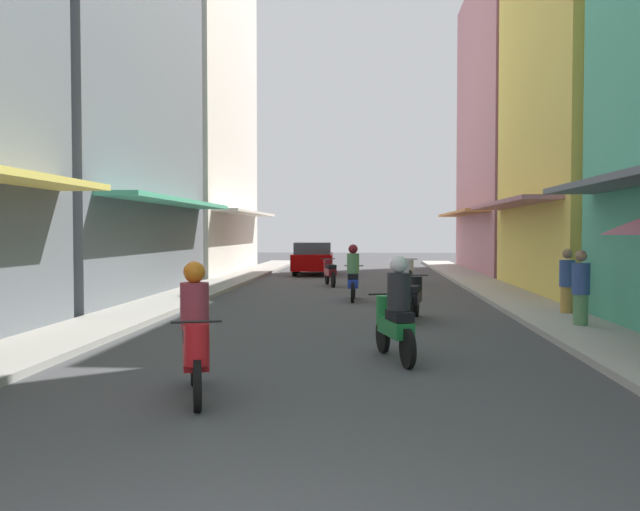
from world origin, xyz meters
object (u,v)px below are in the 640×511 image
(parked_car, at_px, (313,258))
(pedestrian_crossing, at_px, (567,284))
(motorbike_green, at_px, (395,314))
(motorbike_black, at_px, (414,297))
(motorbike_blue, at_px, (353,275))
(motorbike_silver, at_px, (408,271))
(motorbike_maroon, at_px, (330,272))
(pedestrian_far, at_px, (581,291))
(motorbike_red, at_px, (195,337))

(parked_car, height_order, pedestrian_crossing, pedestrian_crossing)
(motorbike_green, height_order, pedestrian_crossing, motorbike_green)
(motorbike_black, distance_m, motorbike_blue, 4.23)
(parked_car, bearing_deg, motorbike_silver, -53.93)
(pedestrian_crossing, bearing_deg, motorbike_maroon, 124.60)
(motorbike_green, bearing_deg, parked_car, 98.41)
(motorbike_blue, xyz_separation_m, pedestrian_far, (4.55, -5.43, 0.08))
(pedestrian_crossing, bearing_deg, pedestrian_far, -98.82)
(motorbike_maroon, xyz_separation_m, motorbike_blue, (0.96, -4.99, 0.20))
(motorbike_blue, relative_size, pedestrian_far, 1.15)
(motorbike_silver, height_order, pedestrian_far, pedestrian_far)
(pedestrian_far, bearing_deg, parked_car, 111.74)
(motorbike_red, bearing_deg, motorbike_maroon, 87.87)
(pedestrian_crossing, bearing_deg, motorbike_silver, 108.04)
(motorbike_silver, height_order, motorbike_maroon, same)
(motorbike_maroon, height_order, pedestrian_far, pedestrian_far)
(motorbike_red, distance_m, parked_car, 22.31)
(motorbike_maroon, bearing_deg, motorbike_blue, -79.12)
(motorbike_silver, xyz_separation_m, pedestrian_far, (2.70, -11.25, 0.28))
(motorbike_maroon, distance_m, pedestrian_far, 11.79)
(motorbike_red, bearing_deg, motorbike_black, 67.19)
(motorbike_red, bearing_deg, parked_car, 91.38)
(motorbike_silver, distance_m, motorbike_green, 14.54)
(motorbike_black, bearing_deg, pedestrian_far, -25.05)
(motorbike_red, xyz_separation_m, parked_car, (-0.54, 22.30, 0.04))
(motorbike_red, relative_size, pedestrian_crossing, 1.14)
(motorbike_red, xyz_separation_m, motorbike_silver, (3.40, 16.89, -0.20))
(parked_car, relative_size, pedestrian_far, 2.66)
(motorbike_blue, relative_size, pedestrian_crossing, 1.17)
(pedestrian_far, bearing_deg, motorbike_green, -138.60)
(motorbike_maroon, height_order, motorbike_blue, motorbike_blue)
(motorbike_black, height_order, pedestrian_far, pedestrian_far)
(motorbike_green, xyz_separation_m, motorbike_maroon, (-1.81, 13.68, -0.20))
(motorbike_maroon, xyz_separation_m, pedestrian_crossing, (5.81, -8.43, 0.27))
(motorbike_blue, height_order, pedestrian_far, motorbike_blue)
(motorbike_silver, xyz_separation_m, motorbike_green, (-0.99, -14.50, 0.20))
(motorbike_red, xyz_separation_m, motorbike_green, (2.41, 2.39, 0.00))
(pedestrian_far, bearing_deg, motorbike_black, 154.95)
(motorbike_green, xyz_separation_m, parked_car, (-2.94, 19.91, 0.04))
(motorbike_blue, height_order, parked_car, motorbike_blue)
(motorbike_red, height_order, motorbike_green, same)
(motorbike_red, relative_size, motorbike_blue, 0.97)
(motorbike_black, distance_m, motorbike_silver, 9.80)
(motorbike_black, height_order, motorbike_blue, motorbike_blue)
(motorbike_black, xyz_separation_m, parked_car, (-3.52, 15.20, 0.24))
(motorbike_black, bearing_deg, motorbike_red, -112.81)
(motorbike_silver, height_order, pedestrian_crossing, pedestrian_crossing)
(motorbike_silver, bearing_deg, motorbike_black, -92.41)
(motorbike_red, xyz_separation_m, motorbike_blue, (1.56, 11.08, 0.00))
(motorbike_green, height_order, motorbike_maroon, motorbike_green)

